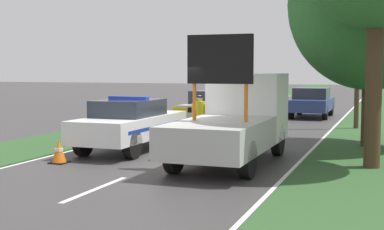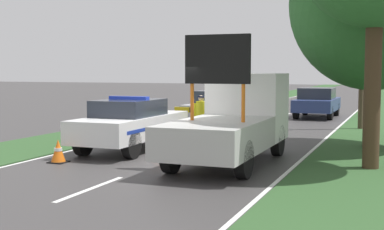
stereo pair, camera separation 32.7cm
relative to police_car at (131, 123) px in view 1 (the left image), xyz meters
The scene contains 18 objects.
ground_plane 2.28m from the police_car, 35.05° to the right, with size 160.00×160.00×0.00m, color #3D3A3A.
lane_markings 9.03m from the police_car, 78.81° to the left, with size 6.88×56.76×0.01m.
grass_verge_left 19.08m from the police_car, 99.89° to the left, with size 3.05×120.00×0.03m.
grass_verge_right 19.97m from the police_car, 70.19° to the left, with size 3.05×120.00×0.03m.
police_car is the anchor object (origin of this frame).
work_truck 3.58m from the police_car, 11.96° to the right, with size 2.02×5.46×3.27m.
road_barrier 3.70m from the police_car, 61.12° to the left, with size 3.48×0.08×1.12m.
police_officer 2.94m from the police_car, 64.32° to the left, with size 0.57×0.36×1.58m.
pedestrian_civilian 3.46m from the police_car, 41.28° to the left, with size 0.61×0.39×1.69m.
traffic_cone_near_police 2.32m from the police_car, 22.80° to the right, with size 0.35×0.35×0.50m.
traffic_cone_centre_front 3.28m from the police_car, 84.91° to the left, with size 0.36×0.36×0.50m.
traffic_cone_near_truck 1.65m from the police_car, 41.19° to the left, with size 0.49×0.49×0.67m.
traffic_cone_behind_barrier 2.82m from the police_car, 105.46° to the right, with size 0.44×0.44×0.61m.
traffic_cone_lane_edge 2.13m from the police_car, 41.75° to the right, with size 0.43×0.43×0.60m.
queued_car_sedan_silver 7.80m from the police_car, 88.93° to the left, with size 1.86×4.44×1.55m.
queued_car_hatch_blue 14.10m from the police_car, 75.43° to the left, with size 1.90×4.34×1.53m.
roadside_tree_near_left 8.30m from the police_car, 25.68° to the left, with size 5.13×5.13×7.18m.
utility_pole 10.88m from the police_car, 54.71° to the left, with size 1.20×0.20×7.21m.
Camera 1 is at (5.57, -13.20, 2.42)m, focal length 50.00 mm.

